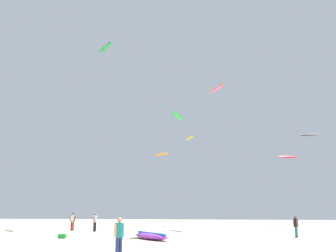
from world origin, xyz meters
TOP-DOWN VIEW (x-y plane):
  - person_foreground at (-0.95, 3.58)m, footprint 0.40×0.51m
  - person_midground at (-10.63, 22.65)m, footprint 0.59×0.40m
  - person_left at (9.81, 16.39)m, footprint 0.36×0.52m
  - person_right at (-7.91, 21.45)m, footprint 0.40×0.56m
  - kite_grounded_near at (-1.02, 13.19)m, footprint 3.57×4.07m
  - cooler_box at (-7.80, 13.43)m, footprint 0.56×0.36m
  - kite_aloft_0 at (-3.63, 36.82)m, footprint 2.67×2.44m
  - kite_aloft_1 at (0.54, 37.14)m, footprint 1.79×3.04m
  - kite_aloft_2 at (-10.28, 29.82)m, footprint 3.13×3.47m
  - kite_aloft_3 at (4.39, 29.03)m, footprint 2.61×3.69m
  - kite_aloft_4 at (14.42, 39.67)m, footprint 3.18×1.73m
  - kite_aloft_5 at (18.00, 40.70)m, footprint 2.60×1.39m
  - kite_aloft_6 at (0.51, 18.23)m, footprint 1.22×2.80m

SIDE VIEW (x-z plane):
  - cooler_box at x=-7.80m, z-range 0.00..0.32m
  - kite_grounded_near at x=-1.02m, z-range 0.00..0.49m
  - person_left at x=9.81m, z-range 0.13..1.74m
  - person_right at x=-7.91m, z-range 0.15..1.91m
  - person_foreground at x=-0.95m, z-range 0.15..1.93m
  - person_midground at x=-10.63m, z-range 0.15..1.94m
  - kite_aloft_4 at x=14.42m, z-range 9.09..9.76m
  - kite_aloft_0 at x=-3.63m, z-range 9.44..9.90m
  - kite_aloft_6 at x=0.51m, z-range 10.19..10.64m
  - kite_aloft_1 at x=0.54m, z-range 11.70..12.45m
  - kite_aloft_5 at x=18.00m, z-range 12.58..12.92m
  - kite_aloft_3 at x=4.39m, z-range 16.18..16.98m
  - kite_aloft_2 at x=-10.28m, z-range 22.77..23.65m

